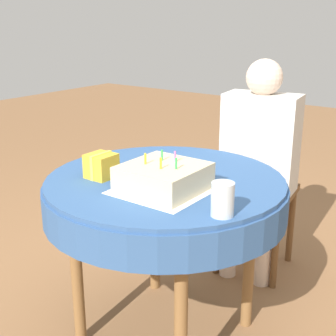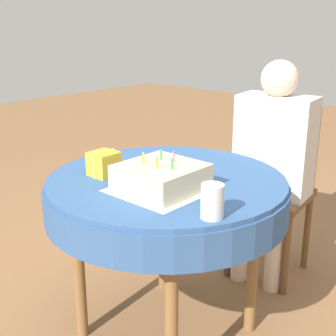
% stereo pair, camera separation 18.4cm
% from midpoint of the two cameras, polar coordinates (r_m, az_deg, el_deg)
% --- Properties ---
extents(ground_plane, '(12.00, 12.00, 0.00)m').
position_cam_midpoint_polar(ground_plane, '(2.27, -2.77, -19.38)').
color(ground_plane, '#8C603D').
extents(dining_table, '(1.00, 1.00, 0.75)m').
position_cam_midpoint_polar(dining_table, '(1.94, -3.06, -3.79)').
color(dining_table, '#335689').
rests_on(dining_table, ground_plane).
extents(chair, '(0.43, 0.43, 0.92)m').
position_cam_midpoint_polar(chair, '(2.63, 9.38, -1.51)').
color(chair, brown).
rests_on(chair, ground_plane).
extents(person, '(0.41, 0.34, 1.17)m').
position_cam_midpoint_polar(person, '(2.49, 8.95, 2.28)').
color(person, beige).
rests_on(person, ground_plane).
extents(napkin, '(0.33, 0.33, 0.00)m').
position_cam_midpoint_polar(napkin, '(1.77, -3.50, -2.73)').
color(napkin, white).
rests_on(napkin, dining_table).
extents(birthday_cake, '(0.28, 0.28, 0.14)m').
position_cam_midpoint_polar(birthday_cake, '(1.76, -3.53, -1.20)').
color(birthday_cake, beige).
rests_on(birthday_cake, dining_table).
extents(drinking_glass, '(0.08, 0.08, 0.12)m').
position_cam_midpoint_polar(drinking_glass, '(1.53, 3.27, -3.90)').
color(drinking_glass, silver).
rests_on(drinking_glass, dining_table).
extents(gift_box, '(0.11, 0.11, 0.10)m').
position_cam_midpoint_polar(gift_box, '(1.93, -10.86, 0.22)').
color(gift_box, gold).
rests_on(gift_box, dining_table).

